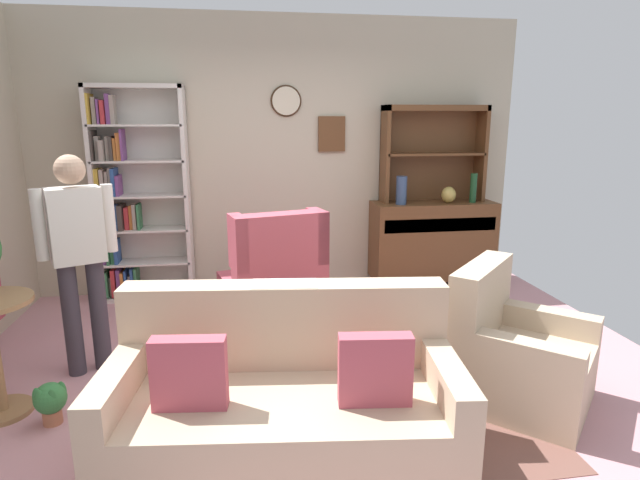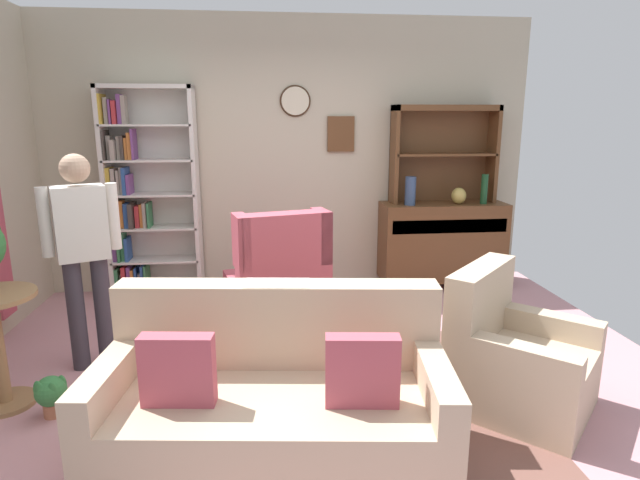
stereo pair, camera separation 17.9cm
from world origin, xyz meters
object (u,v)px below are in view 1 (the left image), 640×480
(coffee_table, at_px, (298,340))
(vase_tall, at_px, (401,190))
(bookshelf, at_px, (133,199))
(person_reading, at_px, (78,250))
(potted_plant_small, at_px, (50,400))
(couch_floral, at_px, (285,406))
(wingback_chair, at_px, (274,285))
(vase_round, at_px, (449,195))
(book_stack, at_px, (315,320))
(sideboard_hutch, at_px, (433,140))
(armchair_floral, at_px, (516,358))
(sideboard, at_px, (432,240))
(bottle_wine, at_px, (473,188))

(coffee_table, bearing_deg, vase_tall, 55.89)
(bookshelf, xyz_separation_m, person_reading, (-0.09, -1.59, -0.11))
(person_reading, bearing_deg, vase_tall, 27.23)
(potted_plant_small, relative_size, coffee_table, 0.32)
(couch_floral, height_order, wingback_chair, wingback_chair)
(vase_round, bearing_deg, couch_floral, -126.61)
(book_stack, bearing_deg, wingback_chair, 101.87)
(vase_round, height_order, coffee_table, vase_round)
(sideboard_hutch, relative_size, book_stack, 5.03)
(bookshelf, bearing_deg, sideboard_hutch, 0.50)
(couch_floral, relative_size, potted_plant_small, 7.26)
(vase_round, height_order, armchair_floral, vase_round)
(person_reading, bearing_deg, sideboard, 25.48)
(wingback_chair, bearing_deg, sideboard, 27.25)
(sideboard, bearing_deg, sideboard_hutch, 90.00)
(vase_tall, xyz_separation_m, book_stack, (-1.18, -1.84, -0.62))
(bookshelf, distance_m, armchair_floral, 3.75)
(coffee_table, bearing_deg, armchair_floral, -14.84)
(coffee_table, xyz_separation_m, book_stack, (0.12, 0.09, 0.10))
(potted_plant_small, bearing_deg, couch_floral, -21.83)
(wingback_chair, height_order, coffee_table, wingback_chair)
(bookshelf, distance_m, coffee_table, 2.59)
(armchair_floral, bearing_deg, bottle_wine, 72.59)
(bookshelf, height_order, bottle_wine, bookshelf)
(bottle_wine, height_order, person_reading, person_reading)
(sideboard_hutch, bearing_deg, vase_round, -53.52)
(sideboard, bearing_deg, coffee_table, -130.20)
(wingback_chair, bearing_deg, person_reading, -156.88)
(vase_round, distance_m, bottle_wine, 0.27)
(sideboard, xyz_separation_m, wingback_chair, (-1.78, -0.92, -0.13))
(book_stack, bearing_deg, armchair_floral, -19.84)
(bookshelf, xyz_separation_m, wingback_chair, (1.29, -1.00, -0.63))
(book_stack, bearing_deg, bottle_wine, 43.02)
(vase_round, xyz_separation_m, book_stack, (-1.70, -1.85, -0.56))
(vase_tall, relative_size, couch_floral, 0.15)
(sideboard, distance_m, potted_plant_small, 3.90)
(sideboard, relative_size, armchair_floral, 1.20)
(potted_plant_small, bearing_deg, coffee_table, 7.07)
(bottle_wine, xyz_separation_m, armchair_floral, (-0.71, -2.27, -0.78))
(bookshelf, height_order, sideboard, bookshelf)
(person_reading, height_order, book_stack, person_reading)
(vase_tall, height_order, book_stack, vase_tall)
(person_reading, bearing_deg, book_stack, -14.46)
(bookshelf, xyz_separation_m, potted_plant_small, (-0.14, -2.27, -0.87))
(sideboard, height_order, coffee_table, sideboard)
(armchair_floral, relative_size, coffee_table, 1.35)
(bottle_wine, xyz_separation_m, couch_floral, (-2.24, -2.64, -0.76))
(couch_floral, xyz_separation_m, armchair_floral, (1.53, 0.37, -0.02))
(vase_tall, distance_m, bottle_wine, 0.78)
(bottle_wine, relative_size, wingback_chair, 0.29)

